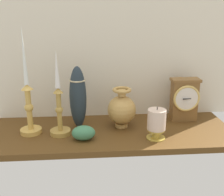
# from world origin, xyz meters

# --- Properties ---
(ground_plane) EXTENTS (1.00, 0.36, 0.02)m
(ground_plane) POSITION_xyz_m (0.00, 0.00, -0.01)
(ground_plane) COLOR #543616
(back_wall) EXTENTS (1.20, 0.02, 0.65)m
(back_wall) POSITION_xyz_m (0.00, 0.18, 0.33)
(back_wall) COLOR beige
(back_wall) RESTS_ON ground_plane
(mantel_clock) EXTENTS (0.13, 0.07, 0.19)m
(mantel_clock) POSITION_xyz_m (0.33, 0.09, 0.10)
(mantel_clock) COLOR brown
(mantel_clock) RESTS_ON ground_plane
(candlestick_tall_left) EXTENTS (0.09, 0.09, 0.42)m
(candlestick_tall_left) POSITION_xyz_m (-0.33, 0.00, 0.12)
(candlestick_tall_left) COLOR gold
(candlestick_tall_left) RESTS_ON ground_plane
(candlestick_tall_center) EXTENTS (0.08, 0.08, 0.33)m
(candlestick_tall_center) POSITION_xyz_m (-0.21, -0.02, 0.10)
(candlestick_tall_center) COLOR #B28C3F
(candlestick_tall_center) RESTS_ON ground_plane
(brass_vase_bulbous) EXTENTS (0.12, 0.12, 0.17)m
(brass_vase_bulbous) POSITION_xyz_m (0.05, 0.04, 0.08)
(brass_vase_bulbous) COLOR tan
(brass_vase_bulbous) RESTS_ON ground_plane
(pillar_candle_front) EXTENTS (0.07, 0.07, 0.13)m
(pillar_candle_front) POSITION_xyz_m (0.17, -0.09, 0.07)
(pillar_candle_front) COLOR gold
(pillar_candle_front) RESTS_ON ground_plane
(tall_ceramic_vase) EXTENTS (0.07, 0.07, 0.26)m
(tall_ceramic_vase) POSITION_xyz_m (-0.14, 0.05, 0.13)
(tall_ceramic_vase) COLOR #243037
(tall_ceramic_vase) RESTS_ON ground_plane
(ivy_sprig) EXTENTS (0.09, 0.06, 0.06)m
(ivy_sprig) POSITION_xyz_m (-0.11, -0.08, 0.03)
(ivy_sprig) COLOR #417D55
(ivy_sprig) RESTS_ON ground_plane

